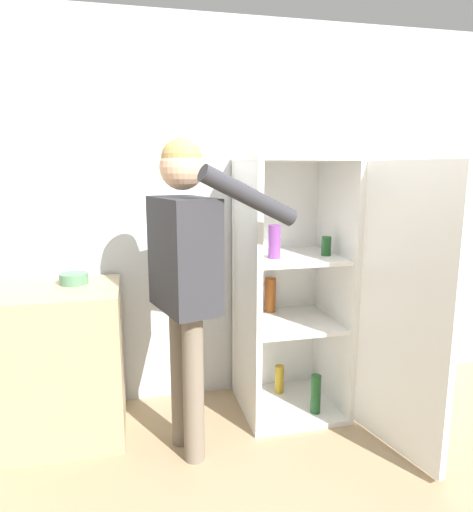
# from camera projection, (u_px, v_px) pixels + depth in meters

# --- Properties ---
(ground_plane) EXTENTS (12.00, 12.00, 0.00)m
(ground_plane) POSITION_uv_depth(u_px,v_px,m) (274.00, 469.00, 2.45)
(ground_plane) COLOR tan
(wall_back) EXTENTS (7.00, 0.06, 2.55)m
(wall_back) POSITION_uv_depth(u_px,v_px,m) (233.00, 215.00, 3.14)
(wall_back) COLOR silver
(wall_back) RESTS_ON ground_plane
(refrigerator) EXTENTS (0.83, 1.26, 1.67)m
(refrigerator) POSITION_uv_depth(u_px,v_px,m) (310.00, 291.00, 2.88)
(refrigerator) COLOR white
(refrigerator) RESTS_ON ground_plane
(person) EXTENTS (0.77, 0.57, 1.74)m
(person) POSITION_uv_depth(u_px,v_px,m) (186.00, 260.00, 2.41)
(person) COLOR #726656
(person) RESTS_ON ground_plane
(counter) EXTENTS (0.68, 0.61, 0.91)m
(counter) POSITION_uv_depth(u_px,v_px,m) (64.00, 362.00, 2.71)
(counter) COLOR tan
(counter) RESTS_ON ground_plane
(bowl) EXTENTS (0.17, 0.17, 0.06)m
(bowl) POSITION_uv_depth(u_px,v_px,m) (74.00, 279.00, 2.73)
(bowl) COLOR #517F5B
(bowl) RESTS_ON counter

